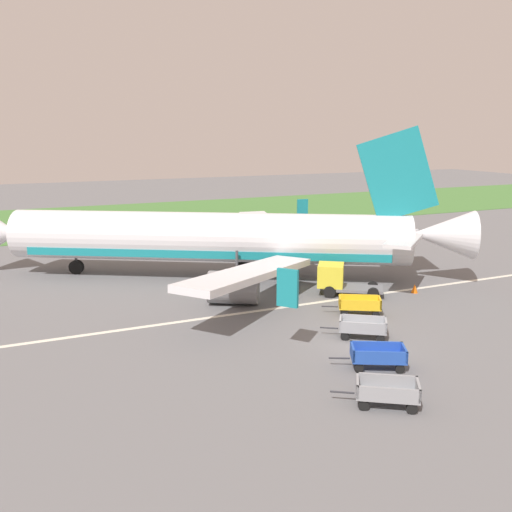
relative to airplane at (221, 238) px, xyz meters
The scene contains 10 objects.
ground_plane 16.25m from the airplane, 84.28° to the right, with size 220.00×220.00×0.00m, color slate.
grass_strip 34.60m from the airplane, 87.35° to the left, with size 220.00×28.00×0.06m, color #477A38.
apron_stripe 9.35m from the airplane, 79.63° to the right, with size 120.00×0.36×0.01m, color silver.
airplane is the anchor object (origin of this frame).
baggage_cart_nearest 22.44m from the airplane, 93.84° to the right, with size 3.36×2.59×1.07m.
baggage_cart_second_in_row 19.15m from the airplane, 88.60° to the right, with size 3.48×2.41×1.07m.
baggage_cart_third_in_row 15.67m from the airplane, 81.96° to the right, with size 3.33×2.64×1.07m.
baggage_cart_fourth_in_row 12.87m from the airplane, 69.83° to the right, with size 3.44×2.47×1.07m.
service_truck_beside_carts 9.59m from the airplane, 53.95° to the right, with size 4.68×4.06×2.10m.
traffic_cone_near_plane 14.47m from the airplane, 41.72° to the right, with size 0.46×0.46×0.61m, color orange.
Camera 1 is at (-16.80, -23.58, 10.86)m, focal length 40.02 mm.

